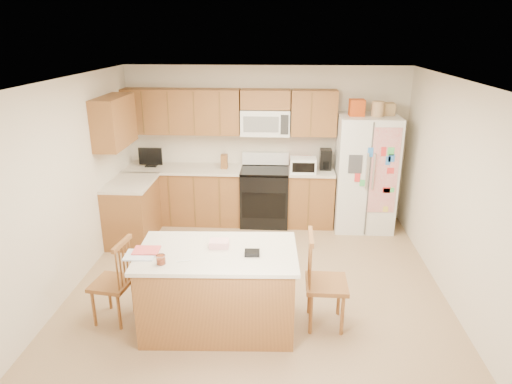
# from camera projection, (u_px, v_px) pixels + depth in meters

# --- Properties ---
(ground) EXTENTS (4.50, 4.50, 0.00)m
(ground) POSITION_uv_depth(u_px,v_px,m) (258.00, 283.00, 5.75)
(ground) COLOR #8E795B
(ground) RESTS_ON ground
(room_shell) EXTENTS (4.60, 4.60, 2.52)m
(room_shell) POSITION_uv_depth(u_px,v_px,m) (258.00, 174.00, 5.27)
(room_shell) COLOR beige
(room_shell) RESTS_ON ground
(cabinetry) EXTENTS (3.36, 1.56, 2.15)m
(cabinetry) POSITION_uv_depth(u_px,v_px,m) (202.00, 171.00, 7.19)
(cabinetry) COLOR #975D2D
(cabinetry) RESTS_ON ground
(stove) EXTENTS (0.76, 0.65, 1.13)m
(stove) POSITION_uv_depth(u_px,v_px,m) (265.00, 195.00, 7.42)
(stove) COLOR black
(stove) RESTS_ON ground
(refrigerator) EXTENTS (0.90, 0.79, 2.04)m
(refrigerator) POSITION_uv_depth(u_px,v_px,m) (365.00, 172.00, 7.12)
(refrigerator) COLOR white
(refrigerator) RESTS_ON ground
(island) EXTENTS (1.74, 1.02, 0.98)m
(island) POSITION_uv_depth(u_px,v_px,m) (218.00, 289.00, 4.78)
(island) COLOR #975D2D
(island) RESTS_ON ground
(windsor_chair_left) EXTENTS (0.44, 0.46, 0.95)m
(windsor_chair_left) POSITION_uv_depth(u_px,v_px,m) (114.00, 283.00, 4.89)
(windsor_chair_left) COLOR #975D2D
(windsor_chair_left) RESTS_ON ground
(windsor_chair_back) EXTENTS (0.44, 0.43, 0.87)m
(windsor_chair_back) POSITION_uv_depth(u_px,v_px,m) (227.00, 264.00, 5.36)
(windsor_chair_back) COLOR #975D2D
(windsor_chair_back) RESTS_ON ground
(windsor_chair_right) EXTENTS (0.44, 0.46, 1.05)m
(windsor_chair_right) POSITION_uv_depth(u_px,v_px,m) (324.00, 283.00, 4.79)
(windsor_chair_right) COLOR #975D2D
(windsor_chair_right) RESTS_ON ground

